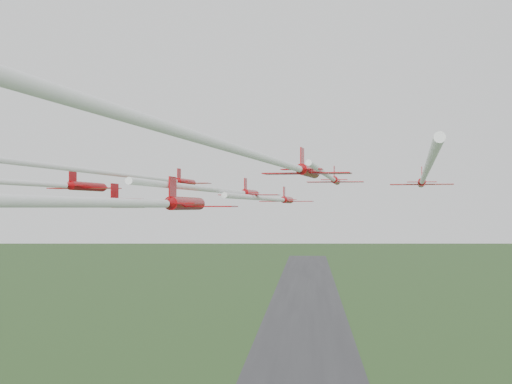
# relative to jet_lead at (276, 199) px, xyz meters

# --- Properties ---
(runway) EXTENTS (38.00, 900.00, 0.04)m
(runway) POSITION_rel_jet_lead_xyz_m (3.29, 184.38, -51.63)
(runway) COLOR #343436
(runway) RESTS_ON ground
(jet_lead) EXTENTS (10.13, 57.77, 2.83)m
(jet_lead) POSITION_rel_jet_lead_xyz_m (0.00, 0.00, 0.00)
(jet_lead) COLOR #9D070C
(jet_row2_left) EXTENTS (11.56, 65.44, 2.38)m
(jet_row2_left) POSITION_rel_jet_lead_xyz_m (-15.68, -24.54, 2.50)
(jet_row2_left) COLOR #9D070C
(jet_row2_right) EXTENTS (8.31, 48.21, 2.45)m
(jet_row2_right) POSITION_rel_jet_lead_xyz_m (8.09, -19.53, 2.57)
(jet_row2_right) COLOR #9D070C
(jet_row3_left) EXTENTS (13.74, 58.70, 2.95)m
(jet_row3_left) POSITION_rel_jet_lead_xyz_m (-27.46, -30.49, 1.54)
(jet_row3_left) COLOR #9D070C
(jet_row3_mid) EXTENTS (8.89, 51.62, 2.40)m
(jet_row3_mid) POSITION_rel_jet_lead_xyz_m (-3.86, -30.75, 0.53)
(jet_row3_mid) COLOR #9D070C
(jet_row3_right) EXTENTS (12.76, 65.76, 2.37)m
(jet_row3_right) POSITION_rel_jet_lead_xyz_m (16.95, -39.04, 1.79)
(jet_row3_right) COLOR #9D070C
(jet_row4_left) EXTENTS (15.16, 66.24, 2.70)m
(jet_row4_left) POSITION_rel_jet_lead_xyz_m (-18.53, -49.59, -0.85)
(jet_row4_left) COLOR #9D070C
(jet_row4_right) EXTENTS (14.20, 65.82, 2.71)m
(jet_row4_right) POSITION_rel_jet_lead_xyz_m (2.43, -56.24, 2.38)
(jet_row4_right) COLOR #9D070C
(jet_trail_solo) EXTENTS (9.62, 49.46, 2.76)m
(jet_trail_solo) POSITION_rel_jet_lead_xyz_m (-6.65, -61.88, -1.02)
(jet_trail_solo) COLOR #9D070C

